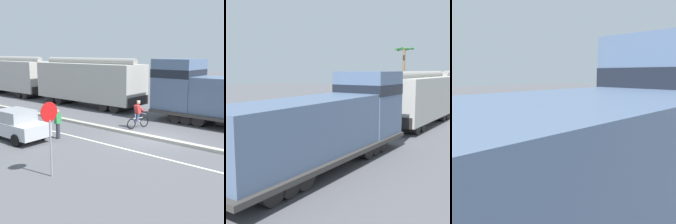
# 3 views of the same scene
# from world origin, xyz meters

# --- Properties ---
(ground_plane) EXTENTS (120.00, 120.00, 0.00)m
(ground_plane) POSITION_xyz_m (0.00, 0.00, 0.00)
(ground_plane) COLOR #56565B
(median_curb) EXTENTS (0.36, 36.00, 0.16)m
(median_curb) POSITION_xyz_m (0.00, 6.00, 0.08)
(median_curb) COLOR #B2AD9E
(median_curb) RESTS_ON ground
(lane_stripe) EXTENTS (0.14, 36.00, 0.01)m
(lane_stripe) POSITION_xyz_m (-2.40, 6.00, 0.00)
(lane_stripe) COLOR silver
(lane_stripe) RESTS_ON ground
(hopper_car_lead) EXTENTS (2.90, 10.60, 4.18)m
(hopper_car_lead) POSITION_xyz_m (5.33, 9.84, 2.08)
(hopper_car_lead) COLOR #AFADA5
(hopper_car_lead) RESTS_ON ground
(hopper_car_middle) EXTENTS (2.90, 10.60, 4.18)m
(hopper_car_middle) POSITION_xyz_m (5.33, 21.44, 2.08)
(hopper_car_middle) COLOR #B2B0A8
(hopper_car_middle) RESTS_ON ground
(parked_car_silver) EXTENTS (1.88, 4.22, 1.62)m
(parked_car_silver) POSITION_xyz_m (-4.79, 5.67, 0.82)
(parked_car_silver) COLOR #B7BABF
(parked_car_silver) RESTS_ON ground
(cyclist) EXTENTS (1.67, 0.60, 1.71)m
(cyclist) POSITION_xyz_m (1.47, 1.92, 0.82)
(cyclist) COLOR black
(cyclist) RESTS_ON ground
(stop_sign) EXTENTS (0.76, 0.08, 2.88)m
(stop_sign) POSITION_xyz_m (-6.89, 0.04, 2.02)
(stop_sign) COLOR gray
(stop_sign) RESTS_ON ground
(pedestrian_by_cars) EXTENTS (0.34, 0.22, 1.62)m
(pedestrian_by_cars) POSITION_xyz_m (-3.26, 3.90, 0.85)
(pedestrian_by_cars) COLOR #33333D
(pedestrian_by_cars) RESTS_ON ground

